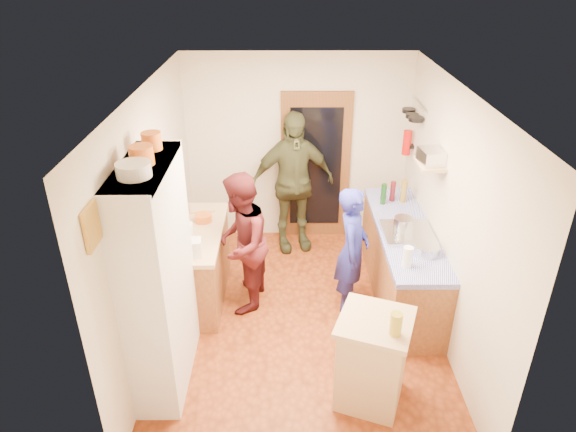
{
  "coord_description": "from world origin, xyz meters",
  "views": [
    {
      "loc": [
        -0.16,
        -4.61,
        3.72
      ],
      "look_at": [
        -0.14,
        0.15,
        1.24
      ],
      "focal_mm": 32.0,
      "sensor_mm": 36.0,
      "label": 1
    }
  ],
  "objects_px": {
    "person_left": "(244,242)",
    "person_back": "(293,183)",
    "island_base": "(372,362)",
    "hutch_body": "(159,279)",
    "person_hob": "(354,251)",
    "right_counter_base": "(401,264)"
  },
  "relations": [
    {
      "from": "hutch_body",
      "to": "right_counter_base",
      "type": "relative_size",
      "value": 1.0
    },
    {
      "from": "hutch_body",
      "to": "island_base",
      "type": "xyz_separation_m",
      "value": [
        1.91,
        -0.34,
        -0.67
      ]
    },
    {
      "from": "right_counter_base",
      "to": "person_hob",
      "type": "xyz_separation_m",
      "value": [
        -0.6,
        -0.26,
        0.33
      ]
    },
    {
      "from": "island_base",
      "to": "person_back",
      "type": "distance_m",
      "value": 2.9
    },
    {
      "from": "right_counter_base",
      "to": "person_back",
      "type": "height_order",
      "value": "person_back"
    },
    {
      "from": "hutch_body",
      "to": "island_base",
      "type": "height_order",
      "value": "hutch_body"
    },
    {
      "from": "hutch_body",
      "to": "right_counter_base",
      "type": "height_order",
      "value": "hutch_body"
    },
    {
      "from": "hutch_body",
      "to": "person_hob",
      "type": "bearing_deg",
      "value": 28.68
    },
    {
      "from": "right_counter_base",
      "to": "person_back",
      "type": "relative_size",
      "value": 1.14
    },
    {
      "from": "right_counter_base",
      "to": "person_left",
      "type": "bearing_deg",
      "value": -174.6
    },
    {
      "from": "person_hob",
      "to": "person_back",
      "type": "relative_size",
      "value": 0.77
    },
    {
      "from": "hutch_body",
      "to": "person_back",
      "type": "bearing_deg",
      "value": 62.92
    },
    {
      "from": "island_base",
      "to": "hutch_body",
      "type": "bearing_deg",
      "value": 169.87
    },
    {
      "from": "right_counter_base",
      "to": "island_base",
      "type": "distance_m",
      "value": 1.74
    },
    {
      "from": "right_counter_base",
      "to": "island_base",
      "type": "relative_size",
      "value": 2.56
    },
    {
      "from": "hutch_body",
      "to": "right_counter_base",
      "type": "xyz_separation_m",
      "value": [
        2.5,
        1.3,
        -0.68
      ]
    },
    {
      "from": "person_left",
      "to": "person_back",
      "type": "relative_size",
      "value": 0.85
    },
    {
      "from": "right_counter_base",
      "to": "island_base",
      "type": "xyz_separation_m",
      "value": [
        -0.59,
        -1.64,
        0.01
      ]
    },
    {
      "from": "hutch_body",
      "to": "person_left",
      "type": "distance_m",
      "value": 1.34
    },
    {
      "from": "person_left",
      "to": "person_back",
      "type": "distance_m",
      "value": 1.43
    },
    {
      "from": "person_hob",
      "to": "right_counter_base",
      "type": "bearing_deg",
      "value": -51.83
    },
    {
      "from": "island_base",
      "to": "person_hob",
      "type": "xyz_separation_m",
      "value": [
        -0.01,
        1.38,
        0.32
      ]
    }
  ]
}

